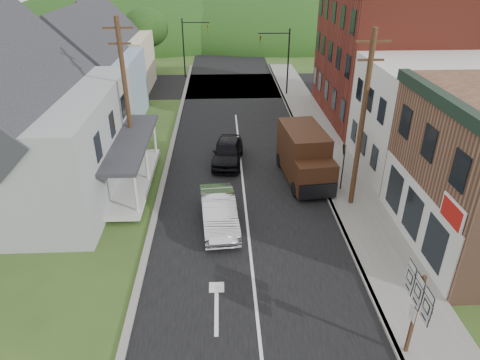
{
  "coord_description": "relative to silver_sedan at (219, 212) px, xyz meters",
  "views": [
    {
      "loc": [
        -1.15,
        -15.71,
        11.84
      ],
      "look_at": [
        -0.34,
        2.41,
        2.2
      ],
      "focal_mm": 32.0,
      "sensor_mm": 36.0,
      "label": 1
    }
  ],
  "objects": [
    {
      "name": "dark_sedan",
      "position": [
        0.56,
        7.13,
        -0.02
      ],
      "size": [
        2.25,
        4.58,
        1.5
      ],
      "primitive_type": "imported",
      "rotation": [
        0.0,
        0.0,
        -0.11
      ],
      "color": "black",
      "rests_on": "ground"
    },
    {
      "name": "storefront_white",
      "position": [
        12.68,
        5.66,
        2.48
      ],
      "size": [
        8.0,
        7.0,
        6.5
      ],
      "primitive_type": "cube",
      "color": "silver",
      "rests_on": "ground"
    },
    {
      "name": "road",
      "position": [
        1.38,
        8.16,
        -0.77
      ],
      "size": [
        9.0,
        90.0,
        0.02
      ],
      "primitive_type": "cube",
      "color": "black",
      "rests_on": "ground"
    },
    {
      "name": "forested_ridge",
      "position": [
        1.38,
        53.16,
        -0.77
      ],
      "size": [
        90.0,
        30.0,
        16.0
      ],
      "primitive_type": "ellipsoid",
      "color": "#143510",
      "rests_on": "ground"
    },
    {
      "name": "sidewalk_right",
      "position": [
        7.28,
        6.16,
        -0.69
      ],
      "size": [
        2.8,
        55.0,
        0.15
      ],
      "primitive_type": "cube",
      "color": "slate",
      "rests_on": "ground"
    },
    {
      "name": "traffic_signal_left",
      "position": [
        -2.92,
        28.66,
        2.99
      ],
      "size": [
        2.87,
        0.2,
        6.0
      ],
      "color": "black",
      "rests_on": "ground"
    },
    {
      "name": "house_blue",
      "position": [
        -9.62,
        15.16,
        2.92
      ],
      "size": [
        7.14,
        8.16,
        7.28
      ],
      "color": "#7F9BAE",
      "rests_on": "ground"
    },
    {
      "name": "house_gray",
      "position": [
        -10.62,
        4.16,
        3.47
      ],
      "size": [
        10.2,
        12.24,
        8.35
      ],
      "color": "#9C9FA1",
      "rests_on": "ground"
    },
    {
      "name": "traffic_signal_right",
      "position": [
        5.69,
        21.66,
        2.99
      ],
      "size": [
        2.87,
        0.2,
        6.0
      ],
      "color": "black",
      "rests_on": "ground"
    },
    {
      "name": "silver_sedan",
      "position": [
        0.0,
        0.0,
        0.0
      ],
      "size": [
        2.04,
        4.79,
        1.54
      ],
      "primitive_type": "imported",
      "rotation": [
        0.0,
        0.0,
        0.09
      ],
      "color": "silver",
      "rests_on": "ground"
    },
    {
      "name": "storefront_red",
      "position": [
        12.68,
        15.16,
        4.23
      ],
      "size": [
        8.0,
        12.0,
        10.0
      ],
      "primitive_type": "cube",
      "color": "maroon",
      "rests_on": "ground"
    },
    {
      "name": "curb_right",
      "position": [
        5.93,
        6.16,
        -0.69
      ],
      "size": [
        0.2,
        55.0,
        0.15
      ],
      "primitive_type": "cube",
      "color": "slate",
      "rests_on": "ground"
    },
    {
      "name": "route_sign_cluster",
      "position": [
        6.14,
        -7.91,
        1.45
      ],
      "size": [
        0.17,
        1.83,
        3.2
      ],
      "rotation": [
        0.0,
        0.0,
        -0.02
      ],
      "color": "#472D19",
      "rests_on": "sidewalk_right"
    },
    {
      "name": "cross_road",
      "position": [
        1.38,
        25.16,
        -0.77
      ],
      "size": [
        60.0,
        9.0,
        0.02
      ],
      "primitive_type": "cube",
      "color": "black",
      "rests_on": "ground"
    },
    {
      "name": "ground",
      "position": [
        1.38,
        -1.84,
        -0.77
      ],
      "size": [
        120.0,
        120.0,
        0.0
      ],
      "primitive_type": "plane",
      "color": "#2D4719",
      "rests_on": "ground"
    },
    {
      "name": "tree_left_d",
      "position": [
        -7.62,
        30.16,
        4.12
      ],
      "size": [
        4.8,
        4.8,
        6.94
      ],
      "color": "#382616",
      "rests_on": "ground"
    },
    {
      "name": "utility_pole_left",
      "position": [
        -5.12,
        6.16,
        3.89
      ],
      "size": [
        1.6,
        0.26,
        9.0
      ],
      "color": "#472D19",
      "rests_on": "ground"
    },
    {
      "name": "delivery_van",
      "position": [
        4.97,
        4.64,
        0.75
      ],
      "size": [
        2.68,
        5.54,
        2.99
      ],
      "rotation": [
        0.0,
        0.0,
        0.1
      ],
      "color": "#331A0E",
      "rests_on": "ground"
    },
    {
      "name": "curb_left",
      "position": [
        -3.27,
        6.16,
        -0.71
      ],
      "size": [
        0.3,
        55.0,
        0.12
      ],
      "primitive_type": "cube",
      "color": "slate",
      "rests_on": "ground"
    },
    {
      "name": "warning_sign",
      "position": [
        6.77,
        3.12,
        1.21
      ],
      "size": [
        0.15,
        0.79,
        2.86
      ],
      "rotation": [
        0.0,
        0.0,
        -0.08
      ],
      "color": "black",
      "rests_on": "sidewalk_right"
    },
    {
      "name": "utility_pole_right",
      "position": [
        6.98,
        1.66,
        3.89
      ],
      "size": [
        1.6,
        0.26,
        9.0
      ],
      "color": "#472D19",
      "rests_on": "ground"
    },
    {
      "name": "house_cream",
      "position": [
        -10.12,
        24.16,
        2.92
      ],
      "size": [
        7.14,
        8.16,
        7.28
      ],
      "color": "beige",
      "rests_on": "ground"
    }
  ]
}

